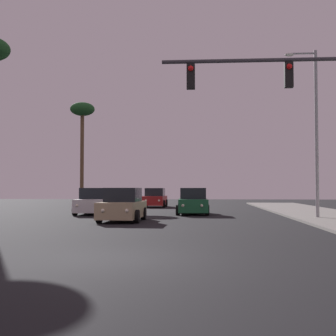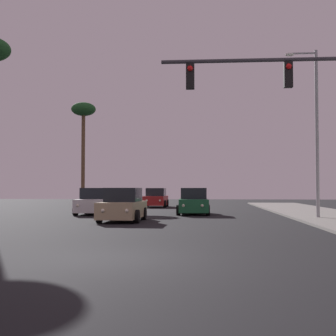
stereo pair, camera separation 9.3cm
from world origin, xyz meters
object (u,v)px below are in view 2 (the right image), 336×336
at_px(car_white, 95,202).
at_px(street_lamp, 314,124).
at_px(car_green, 194,202).
at_px(palm_tree_far, 83,116).
at_px(traffic_light_mast, 301,102).
at_px(car_red, 156,198).
at_px(car_tan, 123,206).

relative_size(car_white, street_lamp, 0.48).
bearing_deg(car_white, street_lamp, 161.96).
bearing_deg(car_green, palm_tree_far, -55.01).
distance_m(car_green, traffic_light_mast, 14.46).
bearing_deg(traffic_light_mast, car_green, 107.06).
relative_size(car_green, car_white, 1.00).
distance_m(car_green, car_red, 12.01).
bearing_deg(palm_tree_far, car_tan, -70.33).
distance_m(car_white, street_lamp, 14.14).
xyz_separation_m(car_tan, street_lamp, (10.02, 2.11, 4.36)).
xyz_separation_m(car_red, palm_tree_far, (-7.54, 3.50, 8.03)).
xyz_separation_m(car_white, traffic_light_mast, (10.35, -12.77, 3.95)).
bearing_deg(palm_tree_far, car_red, -24.91).
bearing_deg(car_tan, car_red, -87.32).
relative_size(traffic_light_mast, street_lamp, 0.78).
bearing_deg(car_green, street_lamp, 144.19).
xyz_separation_m(car_white, palm_tree_far, (-4.86, 15.49, 8.03)).
distance_m(car_red, street_lamp, 19.41).
height_order(car_green, car_white, same).
bearing_deg(street_lamp, traffic_light_mast, -105.88).
bearing_deg(palm_tree_far, car_green, -53.37).
relative_size(traffic_light_mast, palm_tree_far, 0.70).
bearing_deg(car_green, traffic_light_mast, 105.42).
xyz_separation_m(car_green, traffic_light_mast, (4.08, -13.30, 3.95)).
height_order(car_white, street_lamp, street_lamp).
xyz_separation_m(car_tan, traffic_light_mast, (7.51, -6.72, 3.95)).
height_order(street_lamp, palm_tree_far, palm_tree_far).
height_order(car_white, traffic_light_mast, traffic_light_mast).
xyz_separation_m(traffic_light_mast, palm_tree_far, (-15.21, 28.26, 4.08)).
xyz_separation_m(car_green, street_lamp, (6.59, -4.48, 4.36)).
bearing_deg(car_white, car_green, -176.15).
height_order(car_white, car_red, same).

